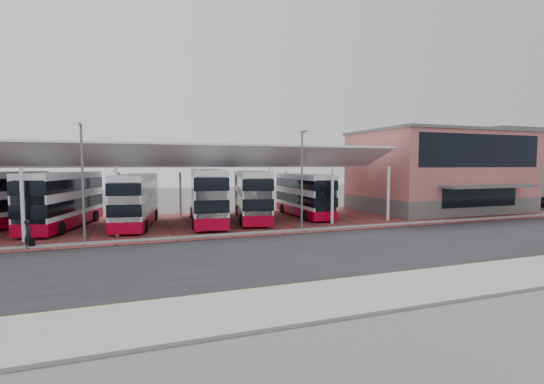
# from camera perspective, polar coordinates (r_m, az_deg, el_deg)

# --- Properties ---
(ground) EXTENTS (140.00, 140.00, 0.00)m
(ground) POSITION_cam_1_polar(r_m,az_deg,el_deg) (25.78, 6.09, -8.07)
(ground) COLOR #484A44
(road) EXTENTS (120.00, 14.00, 0.02)m
(road) POSITION_cam_1_polar(r_m,az_deg,el_deg) (24.91, 7.12, -8.49)
(road) COLOR black
(road) RESTS_ON ground
(forecourt) EXTENTS (72.00, 16.00, 0.06)m
(forecourt) POSITION_cam_1_polar(r_m,az_deg,el_deg) (38.34, 0.14, -4.03)
(forecourt) COLOR brown
(forecourt) RESTS_ON ground
(sidewalk) EXTENTS (120.00, 4.00, 0.14)m
(sidewalk) POSITION_cam_1_polar(r_m,az_deg,el_deg) (18.39, 18.93, -13.01)
(sidewalk) COLOR gray
(sidewalk) RESTS_ON ground
(north_kerb) EXTENTS (120.00, 0.80, 0.14)m
(north_kerb) POSITION_cam_1_polar(r_m,az_deg,el_deg) (31.35, 1.04, -5.76)
(north_kerb) COLOR gray
(north_kerb) RESTS_ON ground
(yellow_line_near) EXTENTS (120.00, 0.12, 0.01)m
(yellow_line_near) POSITION_cam_1_polar(r_m,az_deg,el_deg) (19.93, 15.22, -11.74)
(yellow_line_near) COLOR #F3DC00
(yellow_line_near) RESTS_ON road
(yellow_line_far) EXTENTS (120.00, 0.12, 0.01)m
(yellow_line_far) POSITION_cam_1_polar(r_m,az_deg,el_deg) (20.16, 14.72, -11.54)
(yellow_line_far) COLOR #F3DC00
(yellow_line_far) RESTS_ON road
(canopy) EXTENTS (37.00, 11.63, 7.07)m
(canopy) POSITION_cam_1_polar(r_m,az_deg,el_deg) (36.90, -12.14, 4.55)
(canopy) COLOR white
(canopy) RESTS_ON ground
(terminal) EXTENTS (18.40, 14.40, 9.25)m
(terminal) POSITION_cam_1_polar(r_m,az_deg,el_deg) (50.03, 22.95, 2.85)
(terminal) COLOR #595754
(terminal) RESTS_ON ground
(warehouse) EXTENTS (30.50, 20.50, 10.25)m
(warehouse) POSITION_cam_1_polar(r_m,az_deg,el_deg) (75.33, 31.65, 3.23)
(warehouse) COLOR slate
(warehouse) RESTS_ON ground
(lamp_west) EXTENTS (0.16, 0.90, 8.07)m
(lamp_west) POSITION_cam_1_polar(r_m,az_deg,el_deg) (29.02, -25.74, 1.58)
(lamp_west) COLOR slate
(lamp_west) RESTS_ON ground
(lamp_east) EXTENTS (0.16, 0.90, 8.07)m
(lamp_east) POSITION_cam_1_polar(r_m,az_deg,el_deg) (31.76, 4.37, 2.14)
(lamp_east) COLOR slate
(lamp_east) RESTS_ON ground
(bus_1) EXTENTS (5.51, 11.66, 4.69)m
(bus_1) POSITION_cam_1_polar(r_m,az_deg,el_deg) (37.39, -27.97, -1.06)
(bus_1) COLOR white
(bus_1) RESTS_ON forecourt
(bus_2) EXTENTS (4.36, 11.16, 4.49)m
(bus_2) POSITION_cam_1_polar(r_m,az_deg,el_deg) (36.06, -19.09, -1.14)
(bus_2) COLOR white
(bus_2) RESTS_ON forecourt
(bus_3) EXTENTS (4.26, 12.09, 4.88)m
(bus_3) POSITION_cam_1_polar(r_m,az_deg,el_deg) (36.35, -9.34, -0.63)
(bus_3) COLOR white
(bus_3) RESTS_ON forecourt
(bus_4) EXTENTS (5.00, 11.64, 4.68)m
(bus_4) POSITION_cam_1_polar(r_m,az_deg,el_deg) (37.75, -2.84, -0.56)
(bus_4) COLOR white
(bus_4) RESTS_ON forecourt
(bus_5) EXTENTS (2.93, 10.61, 4.34)m
(bus_5) POSITION_cam_1_polar(r_m,az_deg,el_deg) (40.72, 4.64, -0.47)
(bus_5) COLOR white
(bus_5) RESTS_ON forecourt
(pedestrian) EXTENTS (0.54, 0.73, 1.82)m
(pedestrian) POSITION_cam_1_polar(r_m,az_deg,el_deg) (29.55, -31.79, -5.20)
(pedestrian) COLOR black
(pedestrian) RESTS_ON forecourt
(suitcase) EXTENTS (0.35, 0.25, 0.60)m
(suitcase) POSITION_cam_1_polar(r_m,az_deg,el_deg) (29.91, -31.43, -6.26)
(suitcase) COLOR black
(suitcase) RESTS_ON forecourt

